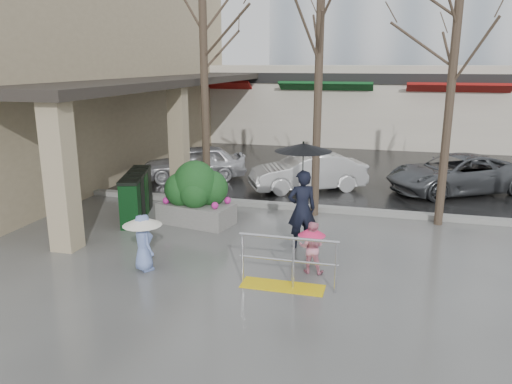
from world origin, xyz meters
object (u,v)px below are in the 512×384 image
at_px(tree_mideast, 456,33).
at_px(car_a, 195,162).
at_px(child_pink, 312,244).
at_px(car_c, 456,174).
at_px(news_boxes, 137,196).
at_px(child_blue, 143,236).
at_px(handrail, 286,269).
at_px(woman, 302,187).
at_px(tree_west, 203,27).
at_px(planter, 196,194).
at_px(tree_midwest, 320,19).
at_px(car_b, 308,172).

xyz_separation_m(tree_mideast, car_a, (-8.18, 3.25, -4.23)).
height_order(child_pink, car_c, car_c).
bearing_deg(news_boxes, child_blue, -77.33).
xyz_separation_m(handrail, child_blue, (-2.99, 0.07, 0.36)).
bearing_deg(woman, car_c, -147.63).
distance_m(tree_west, planter, 4.55).
bearing_deg(child_pink, tree_west, -46.80).
xyz_separation_m(woman, child_pink, (0.44, -1.37, -0.82)).
height_order(tree_west, planter, tree_west).
bearing_deg(news_boxes, woman, -30.13).
bearing_deg(tree_midwest, news_boxes, -162.03).
relative_size(child_pink, child_blue, 0.91).
bearing_deg(tree_west, car_a, 117.37).
distance_m(child_pink, car_b, 6.80).
bearing_deg(tree_mideast, child_blue, -142.36).
relative_size(child_pink, car_c, 0.24).
bearing_deg(car_a, tree_midwest, 30.82).
height_order(tree_midwest, woman, tree_midwest).
xyz_separation_m(child_pink, car_a, (-5.40, 7.22, 0.02)).
relative_size(tree_west, planter, 3.24).
height_order(child_blue, car_c, car_c).
bearing_deg(car_a, car_c, 67.09).
bearing_deg(tree_west, planter, -79.99).
xyz_separation_m(handrail, news_boxes, (-4.85, 3.28, 0.26)).
bearing_deg(car_a, child_blue, -11.11).
bearing_deg(car_c, tree_west, -92.53).
height_order(tree_west, woman, tree_west).
distance_m(tree_west, tree_mideast, 6.50).
height_order(woman, planter, woman).
distance_m(tree_mideast, child_blue, 8.77).
xyz_separation_m(tree_mideast, child_blue, (-6.13, -4.73, -4.12)).
height_order(tree_midwest, planter, tree_midwest).
xyz_separation_m(handrail, tree_mideast, (3.14, 4.80, 4.48)).
bearing_deg(planter, news_boxes, 179.01).
xyz_separation_m(tree_west, child_pink, (3.72, -3.97, -4.48)).
height_order(tree_west, news_boxes, tree_west).
bearing_deg(planter, tree_west, 100.01).
distance_m(tree_mideast, car_b, 6.40).
relative_size(tree_mideast, child_pink, 6.00).
bearing_deg(tree_midwest, tree_mideast, -0.00).
distance_m(tree_west, news_boxes, 4.94).
relative_size(tree_midwest, news_boxes, 3.04).
bearing_deg(child_blue, woman, -104.11).
height_order(woman, child_pink, woman).
bearing_deg(car_b, child_pink, -17.68).
xyz_separation_m(car_b, car_c, (4.74, 0.93, 0.00)).
bearing_deg(handrail, planter, 133.54).
relative_size(planter, car_a, 0.57).
xyz_separation_m(tree_mideast, woman, (-3.23, -2.60, -3.43)).
height_order(child_pink, car_a, car_a).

